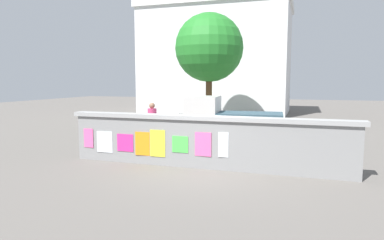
# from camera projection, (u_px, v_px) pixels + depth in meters

# --- Properties ---
(ground) EXTENTS (60.00, 60.00, 0.00)m
(ground) POSITION_uv_depth(u_px,v_px,m) (248.00, 130.00, 17.20)
(ground) COLOR #605B56
(poster_wall) EXTENTS (8.27, 0.42, 1.48)m
(poster_wall) POSITION_uv_depth(u_px,v_px,m) (203.00, 141.00, 9.57)
(poster_wall) COLOR gray
(poster_wall) RESTS_ON ground
(auto_rickshaw_truck) EXTENTS (3.71, 1.79, 1.85)m
(auto_rickshaw_truck) POSITION_uv_depth(u_px,v_px,m) (228.00, 121.00, 13.04)
(auto_rickshaw_truck) COLOR black
(auto_rickshaw_truck) RESTS_ON ground
(motorcycle) EXTENTS (1.90, 0.56, 0.87)m
(motorcycle) POSITION_uv_depth(u_px,v_px,m) (321.00, 135.00, 12.65)
(motorcycle) COLOR black
(motorcycle) RESTS_ON ground
(bicycle_near) EXTENTS (1.71, 0.44, 0.95)m
(bicycle_near) POSITION_uv_depth(u_px,v_px,m) (184.00, 127.00, 15.52)
(bicycle_near) COLOR black
(bicycle_near) RESTS_ON ground
(bicycle_far) EXTENTS (1.66, 0.58, 0.95)m
(bicycle_far) POSITION_uv_depth(u_px,v_px,m) (295.00, 152.00, 10.03)
(bicycle_far) COLOR black
(bicycle_far) RESTS_ON ground
(person_walking) EXTENTS (0.40, 0.40, 1.62)m
(person_walking) POSITION_uv_depth(u_px,v_px,m) (152.00, 119.00, 12.97)
(person_walking) COLOR #338CBF
(person_walking) RESTS_ON ground
(tree_roadside) EXTENTS (3.81, 3.81, 6.19)m
(tree_roadside) POSITION_uv_depth(u_px,v_px,m) (209.00, 48.00, 19.02)
(tree_roadside) COLOR brown
(tree_roadside) RESTS_ON ground
(building_background) EXTENTS (11.03, 6.85, 8.25)m
(building_background) POSITION_uv_depth(u_px,v_px,m) (217.00, 59.00, 26.43)
(building_background) COLOR silver
(building_background) RESTS_ON ground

